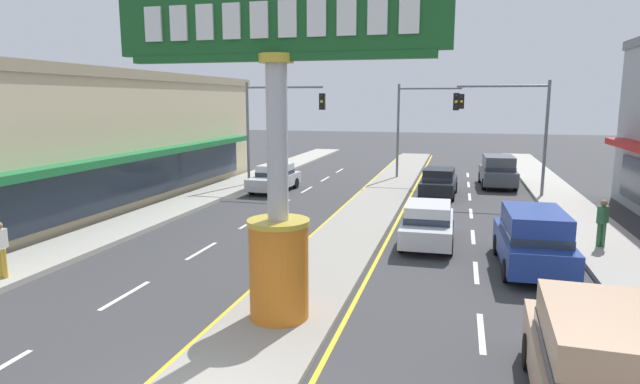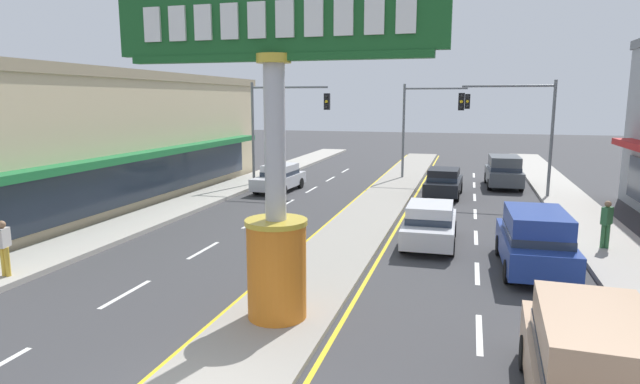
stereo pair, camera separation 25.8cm
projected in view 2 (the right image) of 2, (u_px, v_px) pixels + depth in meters
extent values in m
cube|color=gray|center=(376.00, 207.00, 25.65)|extent=(2.59, 52.00, 0.14)
cube|color=#ADA89E|center=(186.00, 204.00, 26.19)|extent=(2.50, 60.00, 0.18)
cube|color=#ADA89E|center=(593.00, 228.00, 21.31)|extent=(2.50, 60.00, 0.18)
cube|color=silver|center=(126.00, 294.00, 14.37)|extent=(0.14, 2.20, 0.01)
cube|color=silver|center=(204.00, 250.00, 18.54)|extent=(0.14, 2.20, 0.01)
cube|color=silver|center=(253.00, 223.00, 22.71)|extent=(0.14, 2.20, 0.01)
cube|color=silver|center=(287.00, 203.00, 26.89)|extent=(0.14, 2.20, 0.01)
cube|color=silver|center=(311.00, 190.00, 31.06)|extent=(0.14, 2.20, 0.01)
cube|color=silver|center=(330.00, 179.00, 35.23)|extent=(0.14, 2.20, 0.01)
cube|color=silver|center=(345.00, 171.00, 39.40)|extent=(0.14, 2.20, 0.01)
cube|color=silver|center=(479.00, 334.00, 11.91)|extent=(0.14, 2.20, 0.01)
cube|color=silver|center=(477.00, 273.00, 16.09)|extent=(0.14, 2.20, 0.01)
cube|color=silver|center=(476.00, 237.00, 20.26)|extent=(0.14, 2.20, 0.01)
cube|color=silver|center=(475.00, 214.00, 24.43)|extent=(0.14, 2.20, 0.01)
cube|color=silver|center=(475.00, 197.00, 28.61)|extent=(0.14, 2.20, 0.01)
cube|color=silver|center=(474.00, 185.00, 32.78)|extent=(0.14, 2.20, 0.01)
cube|color=silver|center=(474.00, 175.00, 36.95)|extent=(0.14, 2.20, 0.01)
cube|color=yellow|center=(347.00, 207.00, 26.05)|extent=(0.12, 52.00, 0.01)
cube|color=yellow|center=(407.00, 210.00, 25.27)|extent=(0.12, 52.00, 0.01)
cylinder|color=orange|center=(277.00, 271.00, 12.35)|extent=(1.38, 1.38, 2.23)
cylinder|color=gold|center=(276.00, 222.00, 12.15)|extent=(1.45, 1.45, 0.12)
cylinder|color=#B7B7BC|center=(275.00, 141.00, 11.83)|extent=(0.48, 0.48, 3.81)
cylinder|color=gold|center=(274.00, 58.00, 11.52)|extent=(0.76, 0.76, 0.20)
cube|color=#195623|center=(273.00, 21.00, 11.39)|extent=(7.48, 0.24, 1.38)
cube|color=#195623|center=(274.00, 57.00, 11.52)|extent=(6.88, 0.29, 0.16)
cube|color=white|center=(152.00, 25.00, 12.01)|extent=(0.41, 0.06, 0.76)
cube|color=white|center=(177.00, 24.00, 11.84)|extent=(0.41, 0.06, 0.76)
cube|color=white|center=(203.00, 22.00, 11.67)|extent=(0.41, 0.06, 0.76)
cube|color=white|center=(229.00, 21.00, 11.50)|extent=(0.41, 0.06, 0.76)
cube|color=white|center=(257.00, 20.00, 11.33)|extent=(0.41, 0.06, 0.76)
cube|color=white|center=(285.00, 19.00, 11.16)|extent=(0.41, 0.06, 0.76)
cube|color=white|center=(314.00, 18.00, 10.99)|extent=(0.41, 0.06, 0.76)
cube|color=white|center=(344.00, 16.00, 10.82)|extent=(0.41, 0.06, 0.76)
cube|color=white|center=(374.00, 15.00, 10.65)|extent=(0.41, 0.06, 0.76)
cube|color=white|center=(406.00, 14.00, 10.48)|extent=(0.41, 0.06, 0.76)
cube|color=beige|center=(65.00, 142.00, 26.90)|extent=(9.81, 25.76, 6.13)
cube|color=#9C8D6E|center=(60.00, 76.00, 26.34)|extent=(10.01, 26.27, 0.45)
cube|color=#1E7038|center=(158.00, 153.00, 25.54)|extent=(0.90, 21.89, 0.30)
cube|color=#283342|center=(152.00, 177.00, 25.85)|extent=(0.08, 21.12, 2.00)
cylinder|color=slate|center=(253.00, 135.00, 31.70)|extent=(0.16, 0.16, 6.20)
cylinder|color=slate|center=(289.00, 87.00, 30.60)|extent=(4.62, 0.12, 0.12)
cube|color=black|center=(327.00, 102.00, 29.98)|extent=(0.32, 0.24, 0.92)
sphere|color=black|center=(326.00, 96.00, 29.79)|extent=(0.17, 0.17, 0.17)
sphere|color=yellow|center=(326.00, 102.00, 29.84)|extent=(0.17, 0.17, 0.17)
sphere|color=black|center=(326.00, 107.00, 29.89)|extent=(0.17, 0.17, 0.17)
cylinder|color=slate|center=(552.00, 141.00, 27.56)|extent=(0.16, 0.16, 6.20)
cylinder|color=slate|center=(508.00, 86.00, 27.69)|extent=(4.62, 0.12, 0.12)
cube|color=black|center=(461.00, 102.00, 28.30)|extent=(0.32, 0.24, 0.92)
sphere|color=black|center=(462.00, 96.00, 28.11)|extent=(0.17, 0.17, 0.17)
sphere|color=yellow|center=(461.00, 102.00, 28.16)|extent=(0.17, 0.17, 0.17)
sphere|color=black|center=(461.00, 107.00, 28.21)|extent=(0.17, 0.17, 0.17)
cylinder|color=slate|center=(403.00, 132.00, 34.67)|extent=(0.16, 0.16, 6.20)
cylinder|color=slate|center=(436.00, 88.00, 33.66)|extent=(3.96, 0.12, 0.12)
cube|color=black|center=(467.00, 101.00, 33.12)|extent=(0.32, 0.24, 0.92)
sphere|color=black|center=(468.00, 97.00, 32.94)|extent=(0.17, 0.17, 0.17)
sphere|color=yellow|center=(467.00, 101.00, 32.99)|extent=(0.17, 0.17, 0.17)
sphere|color=black|center=(467.00, 106.00, 33.04)|extent=(0.17, 0.17, 0.17)
cube|color=silver|center=(279.00, 181.00, 30.45)|extent=(1.96, 4.38, 0.66)
cube|color=silver|center=(280.00, 170.00, 30.51)|extent=(1.65, 2.22, 0.60)
cube|color=#283342|center=(280.00, 173.00, 30.54)|extent=(1.69, 2.24, 0.24)
cylinder|color=black|center=(283.00, 190.00, 29.00)|extent=(0.25, 0.63, 0.62)
cylinder|color=black|center=(256.00, 189.00, 29.51)|extent=(0.25, 0.63, 0.62)
cylinder|color=black|center=(300.00, 183.00, 31.50)|extent=(0.25, 0.63, 0.62)
cylinder|color=black|center=(275.00, 182.00, 32.00)|extent=(0.25, 0.63, 0.62)
cube|color=tan|center=(590.00, 380.00, 8.61)|extent=(2.08, 4.67, 0.80)
cube|color=tan|center=(596.00, 339.00, 8.30)|extent=(1.78, 2.91, 0.80)
cube|color=#283342|center=(595.00, 355.00, 8.35)|extent=(1.82, 2.94, 0.24)
cylinder|color=black|center=(526.00, 353.00, 10.28)|extent=(0.25, 0.69, 0.68)
cylinder|color=black|center=(627.00, 367.00, 9.75)|extent=(0.25, 0.69, 0.68)
cube|color=silver|center=(430.00, 228.00, 19.24)|extent=(1.80, 4.32, 0.66)
cube|color=silver|center=(430.00, 212.00, 18.97)|extent=(1.57, 2.17, 0.60)
cube|color=#283342|center=(430.00, 217.00, 19.00)|extent=(1.61, 2.19, 0.24)
cylinder|color=black|center=(411.00, 226.00, 20.77)|extent=(0.23, 0.62, 0.62)
cylinder|color=black|center=(453.00, 229.00, 20.35)|extent=(0.23, 0.62, 0.62)
cylinder|color=black|center=(403.00, 244.00, 18.23)|extent=(0.23, 0.62, 0.62)
cylinder|color=black|center=(452.00, 247.00, 17.82)|extent=(0.23, 0.62, 0.62)
cube|color=#4C5156|center=(503.00, 176.00, 31.83)|extent=(2.06, 4.66, 0.80)
cube|color=#4C5156|center=(504.00, 163.00, 31.52)|extent=(1.77, 2.91, 0.80)
cube|color=#283342|center=(504.00, 167.00, 31.56)|extent=(1.81, 2.94, 0.24)
cylinder|color=black|center=(486.00, 178.00, 33.46)|extent=(0.24, 0.69, 0.68)
cylinder|color=black|center=(516.00, 179.00, 33.05)|extent=(0.24, 0.69, 0.68)
cylinder|color=black|center=(489.00, 185.00, 30.73)|extent=(0.24, 0.69, 0.68)
cylinder|color=black|center=(521.00, 186.00, 30.32)|extent=(0.24, 0.69, 0.68)
cube|color=black|center=(444.00, 185.00, 28.84)|extent=(1.94, 4.37, 0.66)
cube|color=black|center=(444.00, 174.00, 28.57)|extent=(1.64, 2.21, 0.60)
cube|color=#283342|center=(444.00, 178.00, 28.60)|extent=(1.67, 2.24, 0.24)
cylinder|color=black|center=(431.00, 186.00, 30.39)|extent=(0.25, 0.63, 0.62)
cylinder|color=black|center=(460.00, 188.00, 29.89)|extent=(0.25, 0.63, 0.62)
cylinder|color=black|center=(425.00, 194.00, 27.89)|extent=(0.25, 0.63, 0.62)
cylinder|color=black|center=(457.00, 196.00, 27.40)|extent=(0.25, 0.63, 0.62)
cube|color=navy|center=(534.00, 248.00, 16.27)|extent=(2.05, 4.66, 0.80)
cube|color=navy|center=(537.00, 224.00, 15.95)|extent=(1.76, 2.90, 0.80)
cube|color=#283342|center=(536.00, 233.00, 16.00)|extent=(1.80, 2.93, 0.24)
cylinder|color=black|center=(500.00, 245.00, 17.90)|extent=(0.24, 0.69, 0.68)
cylinder|color=black|center=(555.00, 249.00, 17.49)|extent=(0.24, 0.69, 0.68)
cylinder|color=black|center=(508.00, 272.00, 15.17)|extent=(0.24, 0.69, 0.68)
cylinder|color=black|center=(574.00, 276.00, 14.76)|extent=(0.24, 0.69, 0.68)
cylinder|color=#336B3D|center=(603.00, 236.00, 18.12)|extent=(0.14, 0.14, 0.84)
cylinder|color=#336B3D|center=(607.00, 236.00, 18.08)|extent=(0.14, 0.14, 0.84)
cube|color=#336B3D|center=(607.00, 216.00, 17.98)|extent=(0.43, 0.45, 0.59)
sphere|color=#8C6647|center=(608.00, 204.00, 17.91)|extent=(0.22, 0.22, 0.22)
cylinder|color=gold|center=(3.00, 261.00, 15.24)|extent=(0.14, 0.14, 0.86)
cylinder|color=gold|center=(7.00, 262.00, 15.20)|extent=(0.14, 0.14, 0.86)
cube|color=#B7B2AD|center=(3.00, 238.00, 15.10)|extent=(0.30, 0.44, 0.55)
sphere|color=#8C6647|center=(2.00, 225.00, 15.03)|extent=(0.22, 0.22, 0.22)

